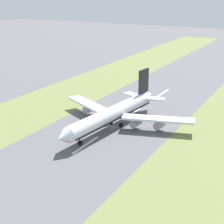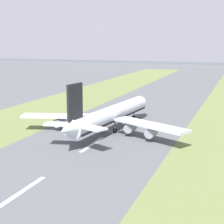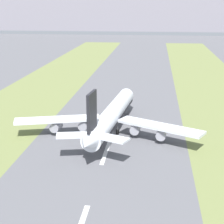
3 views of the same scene
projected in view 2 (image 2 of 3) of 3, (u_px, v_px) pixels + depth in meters
The scene contains 7 objects.
ground_plane at pixel (111, 132), 137.06m from camera, with size 800.00×800.00×0.00m, color #56565B.
grass_median_west at pixel (7, 123), 151.94m from camera, with size 40.00×600.00×0.01m, color olive.
centreline_dash_near at pixel (23, 191), 83.10m from camera, with size 1.20×18.00×0.01m, color silver.
centreline_dash_mid at pixel (92, 144), 120.09m from camera, with size 1.20×18.00×0.01m, color silver.
centreline_dash_far at pixel (129, 120), 157.08m from camera, with size 1.20×18.00×0.01m, color silver.
airplane_main_jet at pixel (110, 116), 135.89m from camera, with size 63.80×67.21×20.20m.
mountain_ridge at pixel (219, 28), 608.15m from camera, with size 800.00×120.00×103.43m, color gray.
Camera 2 is at (45.05, -125.39, 32.93)m, focal length 60.00 mm.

